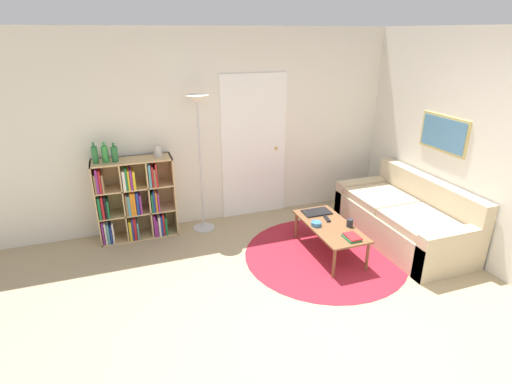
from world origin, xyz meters
name	(u,v)px	position (x,y,z in m)	size (l,w,h in m)	color
ground_plane	(326,338)	(0.00, 0.00, 0.00)	(14.00, 14.00, 0.00)	tan
wall_back	(236,129)	(0.01, 2.75, 1.29)	(7.49, 0.11, 2.60)	silver
wall_right	(442,138)	(2.27, 1.36, 1.30)	(0.08, 5.73, 2.60)	silver
rug	(325,255)	(0.67, 1.27, 0.00)	(1.95, 1.95, 0.01)	maroon
bookshelf	(134,201)	(-1.44, 2.54, 0.51)	(0.98, 0.34, 1.06)	tan
floor_lamp	(198,121)	(-0.56, 2.46, 1.49)	(0.30, 0.30, 1.82)	#B7B7BC
couch	(406,220)	(1.85, 1.29, 0.27)	(0.89, 1.85, 0.81)	#CCB793
coffee_table	(330,228)	(0.74, 1.30, 0.34)	(0.51, 1.06, 0.38)	brown
laptop	(317,212)	(0.74, 1.66, 0.39)	(0.35, 0.22, 0.02)	black
bowl	(316,224)	(0.57, 1.34, 0.41)	(0.12, 0.12, 0.05)	teal
book_stack_on_table	(352,237)	(0.80, 0.92, 0.40)	(0.16, 0.20, 0.04)	#196B38
cup	(350,223)	(0.93, 1.19, 0.43)	(0.07, 0.07, 0.09)	#28282D
remote	(327,219)	(0.77, 1.45, 0.39)	(0.07, 0.17, 0.02)	black
bottle_left	(95,155)	(-1.82, 2.52, 1.17)	(0.07, 0.07, 0.26)	#236633
bottle_middle	(105,154)	(-1.70, 2.52, 1.17)	(0.08, 0.08, 0.25)	#2D8438
bottle_right	(115,154)	(-1.59, 2.51, 1.16)	(0.08, 0.08, 0.23)	#236633
vase_on_shelf	(158,151)	(-1.08, 2.54, 1.14)	(0.10, 0.10, 0.15)	#B7B2A8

